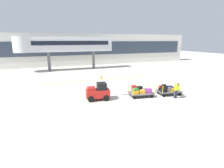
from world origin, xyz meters
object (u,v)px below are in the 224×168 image
Objects in this scene: baggage_tug at (98,92)px; safety_cone_near at (101,77)px; baggage_handler at (176,89)px; baggage_cart_middle at (168,90)px; baggage_cart_lead at (140,91)px.

safety_cone_near is at bearing 69.83° from baggage_tug.
baggage_handler is at bearing -18.60° from baggage_tug.
baggage_cart_middle is 5.59× the size of safety_cone_near.
baggage_cart_lead is at bearing -8.79° from baggage_tug.
baggage_cart_lead is 3.32m from baggage_handler.
safety_cone_near is (-3.67, 11.13, -0.59)m from baggage_handler.
baggage_tug reaches higher than baggage_cart_middle.
baggage_handler is 11.73m from safety_cone_near.
baggage_tug reaches higher than safety_cone_near.
baggage_cart_middle is 1.97× the size of baggage_handler.
baggage_cart_middle is (6.94, -1.09, -0.24)m from baggage_tug.
safety_cone_near is (3.23, 8.80, -0.48)m from baggage_tug.
baggage_tug is at bearing -110.17° from safety_cone_near.
baggage_tug is 4.08× the size of safety_cone_near.
baggage_tug is at bearing 171.04° from baggage_cart_middle.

